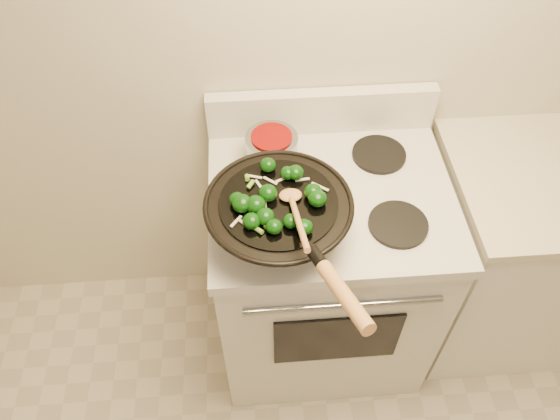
{
  "coord_description": "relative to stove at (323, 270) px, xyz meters",
  "views": [
    {
      "loc": [
        -0.54,
        0.04,
        2.21
      ],
      "look_at": [
        -0.47,
        1.01,
        1.03
      ],
      "focal_mm": 35.0,
      "sensor_mm": 36.0,
      "label": 1
    }
  ],
  "objects": [
    {
      "name": "counter_unit",
      "position": [
        0.86,
        0.03,
        -0.01
      ],
      "size": [
        0.88,
        0.62,
        0.91
      ],
      "color": "white",
      "rests_on": "ground"
    },
    {
      "name": "wooden_spoon",
      "position": [
        -0.14,
        -0.21,
        0.63
      ],
      "size": [
        0.07,
        0.29,
        0.11
      ],
      "color": "#B57E47",
      "rests_on": "wok"
    },
    {
      "name": "stove",
      "position": [
        0.0,
        0.0,
        0.0
      ],
      "size": [
        0.78,
        0.67,
        1.08
      ],
      "color": "silver",
      "rests_on": "ground"
    },
    {
      "name": "stirfry",
      "position": [
        -0.19,
        -0.16,
        0.61
      ],
      "size": [
        0.28,
        0.28,
        0.05
      ],
      "color": "#093208",
      "rests_on": "wok"
    },
    {
      "name": "wok",
      "position": [
        -0.18,
        -0.16,
        0.53
      ],
      "size": [
        0.42,
        0.68,
        0.25
      ],
      "color": "black",
      "rests_on": "stove"
    },
    {
      "name": "saucepan",
      "position": [
        -0.18,
        0.15,
        0.51
      ],
      "size": [
        0.17,
        0.27,
        0.1
      ],
      "color": "#92969A",
      "rests_on": "stove"
    }
  ]
}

